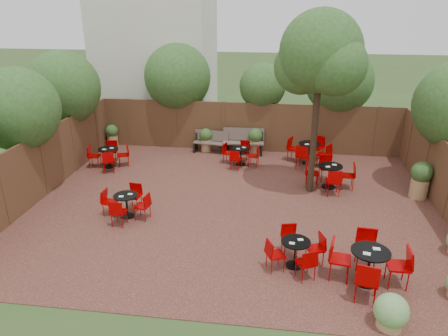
# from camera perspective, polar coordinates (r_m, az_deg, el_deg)

# --- Properties ---
(ground) EXTENTS (80.00, 80.00, 0.00)m
(ground) POSITION_cam_1_polar(r_m,az_deg,el_deg) (12.71, 1.34, -5.11)
(ground) COLOR #354F23
(ground) RESTS_ON ground
(courtyard_paving) EXTENTS (12.00, 10.00, 0.02)m
(courtyard_paving) POSITION_cam_1_polar(r_m,az_deg,el_deg) (12.71, 1.34, -5.07)
(courtyard_paving) COLOR #381C17
(courtyard_paving) RESTS_ON ground
(fence_back) EXTENTS (12.00, 0.08, 2.00)m
(fence_back) POSITION_cam_1_polar(r_m,az_deg,el_deg) (16.99, 3.28, 5.55)
(fence_back) COLOR #4C321C
(fence_back) RESTS_ON ground
(fence_left) EXTENTS (0.08, 10.00, 2.00)m
(fence_left) POSITION_cam_1_polar(r_m,az_deg,el_deg) (14.20, -23.44, 0.40)
(fence_left) COLOR #4C321C
(fence_left) RESTS_ON ground
(neighbour_building) EXTENTS (5.00, 4.00, 8.00)m
(neighbour_building) POSITION_cam_1_polar(r_m,az_deg,el_deg) (20.17, -9.19, 16.60)
(neighbour_building) COLOR beige
(neighbour_building) RESTS_ON ground
(overhang_foliage) EXTENTS (15.88, 10.59, 2.73)m
(overhang_foliage) POSITION_cam_1_polar(r_m,az_deg,el_deg) (14.97, -2.00, 10.32)
(overhang_foliage) COLOR #28501A
(overhang_foliage) RESTS_ON ground
(courtyard_tree) EXTENTS (2.61, 2.51, 5.59)m
(courtyard_tree) POSITION_cam_1_polar(r_m,az_deg,el_deg) (12.72, 12.96, 14.40)
(courtyard_tree) COLOR black
(courtyard_tree) RESTS_ON courtyard_paving
(park_bench_left) EXTENTS (1.44, 0.63, 0.86)m
(park_bench_left) POSITION_cam_1_polar(r_m,az_deg,el_deg) (16.95, -1.74, 3.65)
(park_bench_left) COLOR brown
(park_bench_left) RESTS_ON courtyard_paving
(park_bench_right) EXTENTS (1.66, 0.62, 1.01)m
(park_bench_right) POSITION_cam_1_polar(r_m,az_deg,el_deg) (16.79, 2.64, 3.72)
(park_bench_right) COLOR brown
(park_bench_right) RESTS_ON courtyard_paving
(bistro_tables) EXTENTS (9.80, 8.82, 0.94)m
(bistro_tables) POSITION_cam_1_polar(r_m,az_deg,el_deg) (12.97, 5.06, -2.39)
(bistro_tables) COLOR black
(bistro_tables) RESTS_ON courtyard_paving
(planters) EXTENTS (11.88, 3.99, 1.17)m
(planters) POSITION_cam_1_polar(r_m,az_deg,el_deg) (15.61, 5.41, 2.40)
(planters) COLOR #A47D52
(planters) RESTS_ON courtyard_paving
(low_shrubs) EXTENTS (2.85, 3.40, 0.70)m
(low_shrubs) POSITION_cam_1_polar(r_m,az_deg,el_deg) (10.14, 26.72, -13.15)
(low_shrubs) COLOR #A47D52
(low_shrubs) RESTS_ON courtyard_paving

